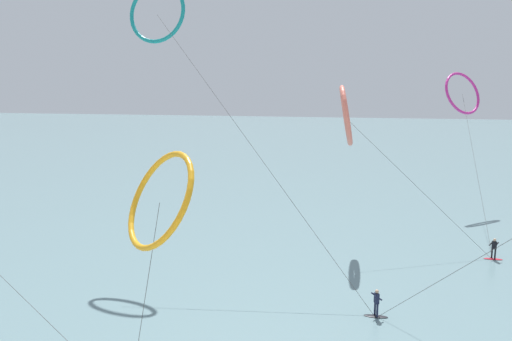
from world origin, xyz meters
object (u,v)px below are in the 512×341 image
at_px(surfer_charcoal, 376,305).
at_px(kite_teal, 157,13).
at_px(kite_amber, 160,200).
at_px(surfer_crimson, 494,250).
at_px(kite_magenta, 463,93).
at_px(kite_coral, 346,116).

bearing_deg(surfer_charcoal, kite_teal, -145.22).
distance_m(kite_amber, kite_teal, 20.67).
bearing_deg(surfer_crimson, kite_amber, 94.33).
bearing_deg(surfer_charcoal, kite_magenta, 135.37).
distance_m(kite_amber, kite_coral, 21.57).
distance_m(surfer_charcoal, kite_coral, 16.81).
distance_m(surfer_crimson, kite_coral, 15.70).
bearing_deg(surfer_charcoal, surfer_crimson, 114.89).
bearing_deg(kite_teal, kite_amber, -60.38).
height_order(kite_coral, kite_teal, kite_teal).
height_order(surfer_charcoal, kite_teal, kite_teal).
distance_m(surfer_crimson, kite_amber, 28.08).
bearing_deg(kite_magenta, kite_coral, -164.36).
bearing_deg(kite_amber, surfer_crimson, 84.35).
relative_size(surfer_charcoal, kite_coral, 0.12).
bearing_deg(kite_coral, kite_teal, 100.68).
height_order(kite_magenta, kite_coral, kite_magenta).
bearing_deg(kite_coral, kite_amber, 154.81).
xyz_separation_m(surfer_charcoal, surfer_crimson, (9.29, 11.76, 0.00)).
bearing_deg(surfer_crimson, kite_teal, 56.25).
xyz_separation_m(kite_magenta, kite_teal, (-26.84, -20.48, 6.45)).
height_order(surfer_crimson, kite_amber, kite_amber).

